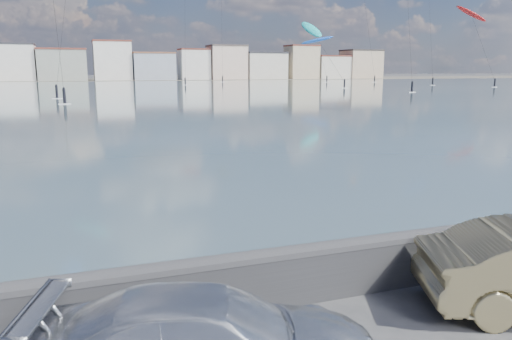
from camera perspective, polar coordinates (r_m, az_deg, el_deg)
The scene contains 7 objects.
bay_water at distance 96.51m, azimuth -18.58°, elevation 8.47°, with size 500.00×177.00×0.00m, color #446068.
far_shore_strip at distance 204.95m, azimuth -19.36°, elevation 9.71°, with size 500.00×60.00×0.00m, color #4C473D.
seawall at distance 8.67m, azimuth -3.42°, elevation -12.65°, with size 400.00×0.36×1.08m.
far_buildings at distance 190.94m, azimuth -19.03°, elevation 11.46°, with size 240.79×13.26×14.60m.
kitesurfer_0 at distance 123.96m, azimuth 6.37°, elevation 15.64°, with size 3.21×20.16×16.08m.
kitesurfer_1 at distance 165.74m, azimuth 7.01°, elevation 14.48°, with size 10.86×11.03×14.84m.
kitesurfer_11 at distance 133.50m, azimuth 23.41°, elevation 15.94°, with size 6.82×11.63×19.39m.
Camera 1 is at (-2.18, -4.90, 4.12)m, focal length 35.00 mm.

